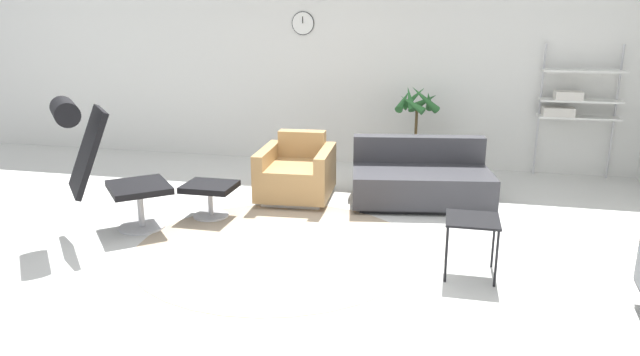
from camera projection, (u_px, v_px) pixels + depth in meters
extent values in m
plane|color=silver|center=(311.00, 237.00, 5.28)|extent=(12.00, 12.00, 0.00)
cube|color=silver|center=(363.00, 62.00, 7.68)|extent=(12.00, 0.06, 2.80)
cylinder|color=black|center=(303.00, 23.00, 7.69)|extent=(0.31, 0.01, 0.31)
cylinder|color=white|center=(303.00, 23.00, 7.68)|extent=(0.29, 0.02, 0.29)
cube|color=black|center=(303.00, 20.00, 7.66)|extent=(0.01, 0.01, 0.09)
cylinder|color=tan|center=(277.00, 247.00, 5.04)|extent=(2.50, 2.50, 0.01)
cylinder|color=#BCBCC1|center=(142.00, 227.00, 5.52)|extent=(0.62, 0.62, 0.02)
cylinder|color=#BCBCC1|center=(141.00, 209.00, 5.47)|extent=(0.06, 0.06, 0.35)
cube|color=black|center=(139.00, 187.00, 5.41)|extent=(0.79, 0.80, 0.06)
cube|color=black|center=(88.00, 151.00, 5.12)|extent=(0.66, 0.68, 0.76)
cylinder|color=black|center=(65.00, 111.00, 4.95)|extent=(0.51, 0.55, 0.21)
cylinder|color=#BCBCC1|center=(211.00, 216.00, 5.83)|extent=(0.36, 0.36, 0.02)
cylinder|color=#BCBCC1|center=(210.00, 202.00, 5.79)|extent=(0.05, 0.05, 0.27)
cube|color=black|center=(210.00, 187.00, 5.75)|extent=(0.51, 0.43, 0.06)
cube|color=silver|center=(297.00, 196.00, 6.42)|extent=(0.69, 0.78, 0.06)
cube|color=#AD8451|center=(296.00, 179.00, 6.37)|extent=(0.60, 0.94, 0.34)
cube|color=#AD8451|center=(302.00, 144.00, 6.63)|extent=(0.55, 0.22, 0.30)
cube|color=#AD8451|center=(325.00, 173.00, 6.30)|extent=(0.18, 0.91, 0.51)
cube|color=#AD8451|center=(267.00, 170.00, 6.40)|extent=(0.18, 0.91, 0.51)
cube|color=black|center=(420.00, 201.00, 6.26)|extent=(1.44, 0.99, 0.05)
cube|color=#333338|center=(420.00, 184.00, 6.21)|extent=(1.61, 1.15, 0.33)
cube|color=#333338|center=(418.00, 149.00, 6.47)|extent=(1.49, 0.44, 0.29)
cube|color=black|center=(473.00, 220.00, 4.39)|extent=(0.41, 0.41, 0.02)
cylinder|color=black|center=(446.00, 255.00, 4.32)|extent=(0.02, 0.02, 0.45)
cylinder|color=black|center=(496.00, 259.00, 4.24)|extent=(0.02, 0.02, 0.45)
cylinder|color=black|center=(447.00, 237.00, 4.67)|extent=(0.02, 0.02, 0.45)
cylinder|color=black|center=(493.00, 241.00, 4.59)|extent=(0.02, 0.02, 0.45)
cylinder|color=brown|center=(414.00, 166.00, 7.37)|extent=(0.28, 0.28, 0.23)
cylinder|color=#382819|center=(415.00, 158.00, 7.34)|extent=(0.26, 0.26, 0.02)
cylinder|color=brown|center=(416.00, 133.00, 7.25)|extent=(0.04, 0.04, 0.63)
cone|color=#2D6B33|center=(429.00, 100.00, 7.10)|extent=(0.12, 0.36, 0.30)
cone|color=#2D6B33|center=(426.00, 101.00, 7.25)|extent=(0.36, 0.31, 0.27)
cone|color=#2D6B33|center=(414.00, 98.00, 7.27)|extent=(0.35, 0.23, 0.32)
cone|color=#2D6B33|center=(404.00, 101.00, 7.22)|extent=(0.20, 0.41, 0.27)
cone|color=#2D6B33|center=(410.00, 98.00, 7.12)|extent=(0.21, 0.29, 0.33)
cone|color=#2D6B33|center=(412.00, 104.00, 7.02)|extent=(0.37, 0.22, 0.25)
cone|color=#2D6B33|center=(425.00, 99.00, 6.97)|extent=(0.41, 0.31, 0.38)
cylinder|color=#BCBCC1|center=(539.00, 111.00, 7.23)|extent=(0.03, 0.03, 1.66)
cylinder|color=#BCBCC1|center=(615.00, 113.00, 7.04)|extent=(0.03, 0.03, 1.66)
cube|color=white|center=(578.00, 117.00, 7.04)|extent=(0.94, 0.28, 0.02)
cube|color=white|center=(580.00, 101.00, 6.98)|extent=(0.94, 0.28, 0.02)
cube|color=white|center=(584.00, 71.00, 6.89)|extent=(0.94, 0.28, 0.02)
cube|color=beige|center=(558.00, 111.00, 7.06)|extent=(0.37, 0.24, 0.11)
cube|color=silver|center=(568.00, 95.00, 6.99)|extent=(0.32, 0.24, 0.10)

